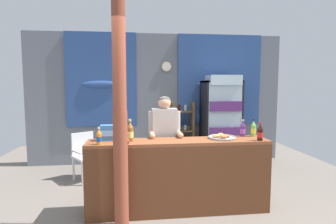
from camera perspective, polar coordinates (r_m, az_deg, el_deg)
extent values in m
plane|color=slate|center=(4.69, -0.30, -16.01)|extent=(7.53, 7.53, 0.00)
cube|color=slate|center=(6.11, -2.19, 2.73)|extent=(5.62, 0.12, 2.85)
cube|color=#2D4C89|center=(6.03, -13.79, 6.57)|extent=(1.48, 0.04, 2.01)
ellipsoid|color=#2D4C89|center=(6.01, -13.79, 5.62)|extent=(0.82, 0.10, 0.16)
cube|color=#2D4C89|center=(6.28, 10.74, 6.58)|extent=(1.89, 0.04, 2.01)
ellipsoid|color=#2D4C89|center=(6.26, 10.78, 5.67)|extent=(1.04, 0.10, 0.16)
cylinder|color=tan|center=(6.05, -0.34, 9.49)|extent=(0.22, 0.03, 0.22)
cylinder|color=white|center=(6.04, -0.32, 9.50)|extent=(0.19, 0.01, 0.19)
cube|color=beige|center=(6.13, 5.09, 6.85)|extent=(0.24, 0.02, 0.18)
cube|color=brown|center=(3.70, 2.22, -6.20)|extent=(2.45, 0.45, 0.04)
cube|color=brown|center=(3.64, 2.72, -14.51)|extent=(2.45, 0.04, 0.95)
cube|color=brown|center=(3.84, -16.06, -13.66)|extent=(0.08, 0.41, 0.95)
cube|color=brown|center=(4.18, 18.81, -12.15)|extent=(0.08, 0.41, 0.95)
cylinder|color=brown|center=(3.39, -9.83, -11.90)|extent=(0.17, 0.17, 1.42)
cylinder|color=brown|center=(3.26, -10.25, 12.70)|extent=(0.16, 0.16, 1.42)
ellipsoid|color=brown|center=(3.30, -8.57, -6.12)|extent=(0.06, 0.05, 0.08)
cube|color=black|center=(6.20, 10.13, -2.06)|extent=(0.77, 0.04, 1.83)
cube|color=black|center=(5.83, 7.49, -2.50)|extent=(0.04, 0.60, 1.83)
cube|color=black|center=(6.06, 14.23, -2.32)|extent=(0.04, 0.60, 1.83)
cube|color=black|center=(5.88, 11.08, 6.24)|extent=(0.77, 0.60, 0.04)
cube|color=black|center=(6.12, 10.77, -10.55)|extent=(0.77, 0.60, 0.08)
cube|color=silver|center=(5.66, 11.82, -2.31)|extent=(0.71, 0.02, 1.67)
cylinder|color=#B7B7BC|center=(5.75, 15.01, -2.76)|extent=(0.02, 0.02, 0.40)
cube|color=silver|center=(5.97, 10.88, -4.67)|extent=(0.69, 0.52, 0.02)
cube|color=#56286B|center=(5.84, 11.26, -3.82)|extent=(0.65, 0.48, 0.20)
cube|color=silver|center=(5.90, 10.97, 0.36)|extent=(0.69, 0.52, 0.02)
cube|color=#56286B|center=(5.78, 11.36, 1.33)|extent=(0.65, 0.48, 0.20)
cube|color=silver|center=(5.88, 11.06, 5.46)|extent=(0.69, 0.52, 0.02)
cube|color=silver|center=(5.77, 11.46, 6.55)|extent=(0.65, 0.48, 0.20)
cube|color=brown|center=(5.89, 0.88, -4.59)|extent=(0.04, 0.28, 1.38)
cube|color=brown|center=(5.96, 5.08, -4.48)|extent=(0.04, 0.28, 1.38)
cube|color=brown|center=(5.86, 3.02, 0.12)|extent=(0.44, 0.28, 0.02)
cylinder|color=black|center=(5.84, 2.38, 0.88)|extent=(0.06, 0.06, 0.13)
cylinder|color=silver|center=(5.86, 3.66, 0.86)|extent=(0.05, 0.05, 0.13)
cube|color=brown|center=(5.91, 3.00, -3.88)|extent=(0.44, 0.28, 0.02)
cylinder|color=silver|center=(5.89, 2.37, -3.08)|extent=(0.06, 0.06, 0.15)
cylinder|color=silver|center=(5.91, 3.63, -3.26)|extent=(0.05, 0.05, 0.10)
cube|color=brown|center=(5.99, 2.98, -7.78)|extent=(0.44, 0.28, 0.02)
cylinder|color=#75C64C|center=(5.96, 2.35, -7.11)|extent=(0.05, 0.05, 0.13)
cylinder|color=#56286B|center=(5.98, 3.61, -6.96)|extent=(0.06, 0.06, 0.15)
cube|color=silver|center=(5.22, -16.47, -8.94)|extent=(0.61, 0.61, 0.04)
cube|color=silver|center=(5.34, -17.45, -6.20)|extent=(0.37, 0.27, 0.40)
cylinder|color=silver|center=(5.03, -17.45, -12.10)|extent=(0.04, 0.04, 0.44)
cylinder|color=silver|center=(5.19, -13.55, -11.46)|extent=(0.04, 0.04, 0.44)
cylinder|color=silver|center=(5.37, -19.15, -11.04)|extent=(0.04, 0.04, 0.44)
cylinder|color=silver|center=(5.52, -15.45, -10.48)|extent=(0.04, 0.04, 0.44)
cube|color=silver|center=(5.11, -18.55, -7.92)|extent=(0.26, 0.35, 0.03)
cube|color=silver|center=(5.27, -14.52, -7.39)|extent=(0.26, 0.35, 0.03)
cylinder|color=#28282D|center=(4.20, -1.81, -12.29)|extent=(0.11, 0.11, 0.87)
cylinder|color=#28282D|center=(4.22, 0.33, -12.22)|extent=(0.11, 0.11, 0.87)
cube|color=#BCB7B2|center=(4.05, -0.75, -2.89)|extent=(0.36, 0.20, 0.51)
sphere|color=tan|center=(4.02, -0.76, 1.95)|extent=(0.19, 0.19, 0.19)
ellipsoid|color=#4C4742|center=(4.03, -0.77, 2.57)|extent=(0.18, 0.18, 0.10)
cylinder|color=#BCB7B2|center=(4.03, -3.56, -2.10)|extent=(0.08, 0.08, 0.32)
cylinder|color=tan|center=(3.91, -3.41, -4.69)|extent=(0.07, 0.26, 0.07)
sphere|color=tan|center=(3.78, -3.29, -5.04)|extent=(0.08, 0.08, 0.08)
cylinder|color=#BCB7B2|center=(4.07, 2.02, -2.02)|extent=(0.08, 0.08, 0.32)
cylinder|color=tan|center=(3.95, 2.35, -4.58)|extent=(0.07, 0.26, 0.07)
sphere|color=tan|center=(3.82, 2.66, -4.91)|extent=(0.08, 0.08, 0.08)
cylinder|color=brown|center=(3.64, -7.95, -4.68)|extent=(0.09, 0.09, 0.18)
cone|color=brown|center=(3.62, -7.98, -2.61)|extent=(0.09, 0.09, 0.08)
cylinder|color=#E5CC4C|center=(3.61, -7.99, -1.73)|extent=(0.04, 0.04, 0.03)
cylinder|color=#E5D166|center=(3.64, -7.95, -4.68)|extent=(0.09, 0.09, 0.08)
cylinder|color=#56286B|center=(4.10, 15.37, -3.89)|extent=(0.07, 0.07, 0.15)
cone|color=#56286B|center=(4.09, 15.41, -2.36)|extent=(0.07, 0.07, 0.07)
cylinder|color=silver|center=(4.08, 15.43, -1.71)|extent=(0.03, 0.03, 0.02)
cylinder|color=purple|center=(4.10, 15.37, -3.89)|extent=(0.07, 0.07, 0.07)
cylinder|color=orange|center=(3.52, -14.22, -5.52)|extent=(0.07, 0.07, 0.14)
cone|color=orange|center=(3.50, -14.26, -3.93)|extent=(0.07, 0.07, 0.06)
cylinder|color=white|center=(3.50, -14.27, -3.25)|extent=(0.03, 0.03, 0.02)
cylinder|color=#194C99|center=(3.52, -14.22, -5.52)|extent=(0.07, 0.07, 0.06)
cylinder|color=black|center=(3.85, 18.69, -4.56)|extent=(0.07, 0.07, 0.15)
cone|color=black|center=(3.84, 18.74, -2.91)|extent=(0.07, 0.07, 0.07)
cylinder|color=red|center=(3.83, 18.77, -2.21)|extent=(0.03, 0.03, 0.02)
cylinder|color=red|center=(3.85, 18.69, -4.56)|extent=(0.07, 0.07, 0.07)
cylinder|color=#75C64C|center=(4.15, 17.41, -3.79)|extent=(0.07, 0.07, 0.16)
cone|color=#75C64C|center=(4.13, 17.46, -2.22)|extent=(0.07, 0.07, 0.07)
cylinder|color=black|center=(4.13, 17.48, -1.56)|extent=(0.03, 0.03, 0.03)
cylinder|color=yellow|center=(4.15, 17.41, -3.79)|extent=(0.07, 0.07, 0.07)
cube|color=#3D75B7|center=(3.74, -12.36, -4.26)|extent=(0.21, 0.12, 0.21)
cube|color=#7CB5F7|center=(3.68, -12.46, -4.43)|extent=(0.19, 0.00, 0.07)
cylinder|color=#BCBCC1|center=(3.88, 11.23, -5.35)|extent=(0.37, 0.37, 0.02)
torus|color=#BCBCC1|center=(3.88, 11.23, -5.14)|extent=(0.38, 0.38, 0.02)
ellipsoid|color=#B2753D|center=(3.88, 12.20, -4.91)|extent=(0.09, 0.07, 0.04)
ellipsoid|color=tan|center=(3.92, 10.95, -4.70)|extent=(0.09, 0.08, 0.05)
ellipsoid|color=tan|center=(3.85, 10.05, -4.93)|extent=(0.11, 0.09, 0.05)
ellipsoid|color=#A36638|center=(3.79, 11.46, -5.07)|extent=(0.11, 0.09, 0.05)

